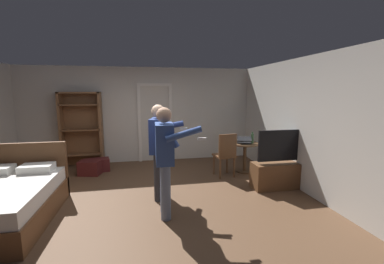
% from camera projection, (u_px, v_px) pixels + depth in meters
% --- Properties ---
extents(ground_plane, '(6.70, 6.70, 0.00)m').
position_uv_depth(ground_plane, '(142.00, 201.00, 4.44)').
color(ground_plane, brown).
extents(wall_back, '(6.33, 0.12, 2.55)m').
position_uv_depth(wall_back, '(140.00, 115.00, 6.87)').
color(wall_back, beige).
rests_on(wall_back, ground_plane).
extents(wall_right, '(0.12, 5.56, 2.55)m').
position_uv_depth(wall_right, '(304.00, 125.00, 4.84)').
color(wall_right, beige).
rests_on(wall_right, ground_plane).
extents(doorway_frame, '(0.93, 0.08, 2.13)m').
position_uv_depth(doorway_frame, '(155.00, 117.00, 6.88)').
color(doorway_frame, white).
rests_on(doorway_frame, ground_plane).
extents(bed, '(1.42, 1.91, 1.02)m').
position_uv_depth(bed, '(0.00, 202.00, 3.67)').
color(bed, brown).
rests_on(bed, ground_plane).
extents(bookshelf, '(1.00, 0.32, 1.90)m').
position_uv_depth(bookshelf, '(82.00, 126.00, 6.42)').
color(bookshelf, brown).
rests_on(bookshelf, ground_plane).
extents(tv_flatscreen, '(1.19, 0.40, 1.17)m').
position_uv_depth(tv_flatscreen, '(282.00, 171.00, 5.02)').
color(tv_flatscreen, brown).
rests_on(tv_flatscreen, ground_plane).
extents(side_table, '(0.69, 0.69, 0.70)m').
position_uv_depth(side_table, '(245.00, 152.00, 6.00)').
color(side_table, '#4C331E').
rests_on(side_table, ground_plane).
extents(laptop, '(0.41, 0.41, 0.17)m').
position_uv_depth(laptop, '(244.00, 141.00, 5.91)').
color(laptop, black).
rests_on(laptop, side_table).
extents(bottle_on_table, '(0.06, 0.06, 0.28)m').
position_uv_depth(bottle_on_table, '(252.00, 139.00, 5.90)').
color(bottle_on_table, '#345530').
rests_on(bottle_on_table, side_table).
extents(wooden_chair, '(0.48, 0.48, 0.99)m').
position_uv_depth(wooden_chair, '(226.00, 153.00, 5.62)').
color(wooden_chair, brown).
rests_on(wooden_chair, ground_plane).
extents(person_blue_shirt, '(0.70, 0.62, 1.68)m').
position_uv_depth(person_blue_shirt, '(165.00, 154.00, 3.77)').
color(person_blue_shirt, slate).
rests_on(person_blue_shirt, ground_plane).
extents(person_striped_shirt, '(0.62, 0.72, 1.68)m').
position_uv_depth(person_striped_shirt, '(159.00, 144.00, 4.43)').
color(person_striped_shirt, '#333338').
rests_on(person_striped_shirt, ground_plane).
extents(suitcase_dark, '(0.53, 0.43, 0.33)m').
position_uv_depth(suitcase_dark, '(90.00, 168.00, 5.82)').
color(suitcase_dark, '#4C1919').
rests_on(suitcase_dark, ground_plane).
extents(suitcase_small, '(0.67, 0.45, 0.30)m').
position_uv_depth(suitcase_small, '(96.00, 165.00, 6.06)').
color(suitcase_small, '#4C1919').
rests_on(suitcase_small, ground_plane).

